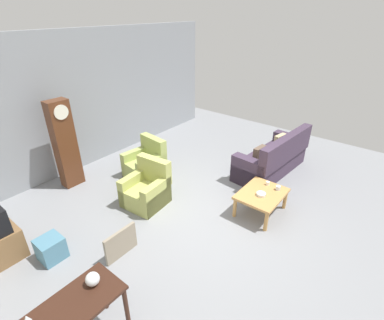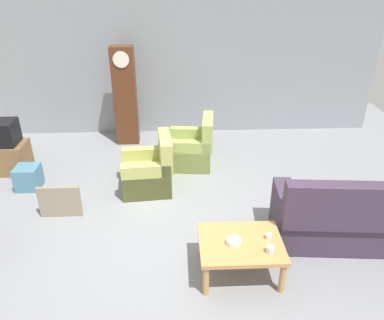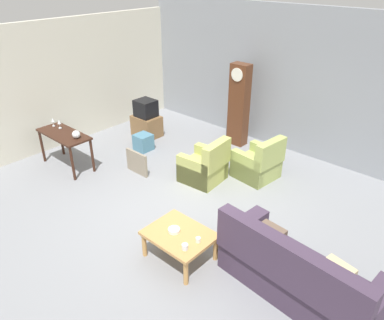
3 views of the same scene
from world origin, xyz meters
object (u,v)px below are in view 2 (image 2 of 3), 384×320
Objects in this scene: cup_blue_rimmed at (270,249)px; cup_white_porcelain at (269,236)px; grandfather_clock at (125,96)px; tv_crt at (2,133)px; tv_stand_cabinet at (8,157)px; couch_floral at (358,219)px; bowl_white_stacked at (234,241)px; armchair_olive_near at (149,172)px; coffee_table_wood at (241,246)px; framed_picture_leaning at (60,202)px; armchair_olive_far at (193,149)px; storage_box_blue at (28,177)px.

cup_white_porcelain is at bearing 81.22° from cup_blue_rimmed.
grandfather_clock reaches higher than cup_blue_rimmed.
grandfather_clock is at bearing 30.41° from tv_crt.
cup_blue_rimmed reaches higher than tv_stand_cabinet.
bowl_white_stacked is (-1.70, -0.52, 0.13)m from couch_floral.
armchair_olive_near is (-2.78, 1.46, -0.05)m from couch_floral.
framed_picture_leaning is (-2.42, 1.24, -0.14)m from coffee_table_wood.
cup_blue_rimmed is (3.99, -2.86, 0.23)m from tv_stand_cabinet.
armchair_olive_far is 2.84m from cup_white_porcelain.
cup_blue_rimmed reaches higher than storage_box_blue.
coffee_table_wood is at bearing -35.83° from tv_stand_cabinet.
couch_floral is 5.02m from storage_box_blue.
bowl_white_stacked reaches higher than framed_picture_leaning.
framed_picture_leaning is 3.00m from cup_white_porcelain.
armchair_olive_far is 10.37× the size of cup_blue_rimmed.
bowl_white_stacked is (2.33, -1.26, 0.23)m from framed_picture_leaning.
bowl_white_stacked is (1.08, -1.98, 0.17)m from armchair_olive_near.
tv_crt is at bearing 164.31° from armchair_olive_near.
armchair_olive_far is at bearing 131.95° from couch_floral.
tv_crt is 4.51m from bowl_white_stacked.
couch_floral is 2.35× the size of armchair_olive_far.
coffee_table_wood is at bearing 14.66° from bowl_white_stacked.
bowl_white_stacked is (-0.41, -0.06, -0.01)m from cup_white_porcelain.
couch_floral is 3.06m from armchair_olive_far.
couch_floral is 12.35× the size of bowl_white_stacked.
framed_picture_leaning is (-1.25, -0.72, -0.06)m from armchair_olive_near.
grandfather_clock is 2.79m from framed_picture_leaning.
couch_floral is at bearing -10.39° from framed_picture_leaning.
couch_floral is 1.11× the size of grandfather_clock.
cup_blue_rimmed reaches higher than cup_white_porcelain.
cup_white_porcelain is (0.33, 0.04, 0.10)m from coffee_table_wood.
cup_blue_rimmed is at bearing -27.91° from framed_picture_leaning.
cup_white_porcelain is 0.42m from bowl_white_stacked.
couch_floral is 1.69m from coffee_table_wood.
coffee_table_wood is 2.00× the size of tv_crt.
couch_floral is 3.61× the size of framed_picture_leaning.
coffee_table_wood is 13.08× the size of cup_white_porcelain.
couch_floral is 2.35× the size of armchair_olive_near.
couch_floral is 2.26× the size of coffee_table_wood.
bowl_white_stacked is at bearing -34.27° from storage_box_blue.
tv_crt is at bearing 131.85° from framed_picture_leaning.
cup_blue_rimmed is 0.51× the size of bowl_white_stacked.
cup_white_porcelain reaches higher than bowl_white_stacked.
couch_floral reaches higher than tv_stand_cabinet.
cup_blue_rimmed is at bearing -24.45° from bowl_white_stacked.
cup_white_porcelain reaches higher than coffee_table_wood.
tv_stand_cabinet is 9.27× the size of cup_white_porcelain.
cup_blue_rimmed is (0.72, -2.97, 0.19)m from armchair_olive_far.
cup_white_porcelain is (-1.29, -0.46, 0.14)m from couch_floral.
grandfather_clock is 2.41m from storage_box_blue.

